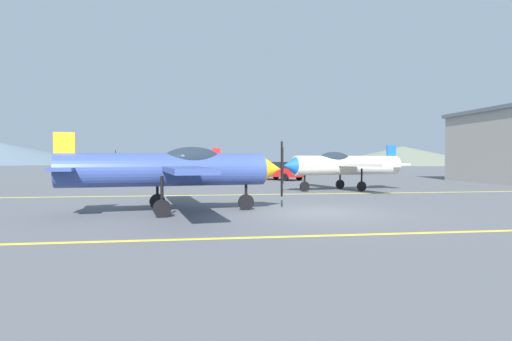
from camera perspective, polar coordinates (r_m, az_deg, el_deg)
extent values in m
plane|color=#54565B|center=(14.98, 8.30, -5.60)|extent=(400.00, 400.00, 0.00)
cube|color=yellow|center=(10.87, 15.04, -8.33)|extent=(80.00, 0.16, 0.01)
cube|color=yellow|center=(22.32, 2.71, -3.23)|extent=(80.00, 0.16, 0.01)
cylinder|color=#33478C|center=(14.85, -12.14, 0.09)|extent=(7.09, 2.15, 1.13)
cone|color=#F2A519|center=(15.65, 2.09, 0.20)|extent=(0.85, 1.06, 0.96)
cube|color=black|center=(15.79, 3.51, 0.21)|extent=(0.06, 0.13, 2.06)
ellipsoid|color=#1E2833|center=(14.95, -8.60, 1.42)|extent=(2.17, 1.22, 0.93)
cube|color=#33478C|center=(14.89, -10.56, 0.30)|extent=(2.46, 9.12, 0.16)
cube|color=#33478C|center=(14.93, -24.43, 0.19)|extent=(1.11, 2.75, 0.10)
cube|color=#F2A519|center=(14.93, -24.45, 2.36)|extent=(0.66, 0.22, 1.23)
cylinder|color=black|center=(15.39, -1.36, -2.39)|extent=(0.10, 0.10, 1.03)
cylinder|color=black|center=(15.43, -1.36, -4.30)|extent=(0.59, 0.21, 0.58)
cylinder|color=black|center=(13.74, -12.59, -2.89)|extent=(0.10, 0.10, 1.03)
cylinder|color=black|center=(13.79, -12.58, -5.04)|extent=(0.59, 0.21, 0.58)
cylinder|color=black|center=(16.00, -13.19, -2.28)|extent=(0.10, 0.10, 1.03)
cylinder|color=black|center=(16.04, -13.18, -4.12)|extent=(0.59, 0.21, 0.58)
cylinder|color=silver|center=(25.79, 12.27, 0.69)|extent=(7.07, 2.66, 1.13)
cone|color=blue|center=(23.88, 4.52, 0.66)|extent=(0.92, 1.10, 0.96)
cube|color=black|center=(23.71, 3.62, 0.65)|extent=(0.07, 0.13, 2.06)
ellipsoid|color=#1E2833|center=(25.29, 10.52, 1.45)|extent=(2.21, 1.36, 0.93)
cube|color=silver|center=(25.57, 11.50, 0.80)|extent=(3.12, 9.08, 0.16)
cube|color=silver|center=(27.68, 17.79, 0.81)|extent=(1.30, 2.77, 0.10)
cube|color=blue|center=(27.68, 17.80, 1.99)|extent=(0.66, 0.26, 1.23)
cylinder|color=black|center=(24.34, 6.59, -0.95)|extent=(0.10, 0.10, 1.03)
cylinder|color=black|center=(24.37, 6.59, -2.17)|extent=(0.59, 0.25, 0.58)
cylinder|color=black|center=(26.87, 11.30, -0.74)|extent=(0.10, 0.10, 1.03)
cylinder|color=black|center=(26.90, 11.29, -1.84)|extent=(0.59, 0.25, 0.58)
cylinder|color=black|center=(24.99, 14.08, -0.92)|extent=(0.10, 0.10, 1.03)
cylinder|color=black|center=(25.02, 14.08, -2.11)|extent=(0.59, 0.25, 0.58)
cylinder|color=silver|center=(32.62, -10.94, 0.87)|extent=(7.06, 1.63, 1.13)
cone|color=red|center=(32.74, -17.71, 0.83)|extent=(0.79, 1.01, 0.96)
cube|color=black|center=(32.79, -18.43, 0.82)|extent=(0.05, 0.13, 2.06)
ellipsoid|color=#1E2833|center=(32.61, -12.58, 1.46)|extent=(2.12, 1.07, 0.93)
cube|color=silver|center=(32.61, -11.67, 0.95)|extent=(1.78, 9.11, 0.16)
cube|color=silver|center=(32.86, -5.37, 0.98)|extent=(0.91, 2.72, 0.10)
cube|color=red|center=(32.86, -5.38, 1.97)|extent=(0.66, 0.17, 1.23)
cylinder|color=black|center=(32.68, -15.99, -0.37)|extent=(0.10, 0.10, 1.03)
cylinder|color=black|center=(32.71, -15.99, -1.27)|extent=(0.58, 0.16, 0.58)
cylinder|color=black|center=(33.77, -10.64, -0.27)|extent=(0.10, 0.10, 1.03)
cylinder|color=black|center=(33.79, -10.64, -1.15)|extent=(0.58, 0.16, 0.58)
cylinder|color=black|center=(31.51, -10.51, -0.40)|extent=(0.10, 0.10, 1.03)
cylinder|color=black|center=(31.53, -10.50, -1.34)|extent=(0.58, 0.16, 0.58)
cube|color=red|center=(37.46, 3.32, -0.24)|extent=(3.93, 4.56, 0.75)
cube|color=black|center=(37.34, 3.48, 0.75)|extent=(2.67, 2.88, 0.55)
cylinder|color=black|center=(39.11, 2.72, -0.72)|extent=(0.55, 0.65, 0.64)
cylinder|color=black|center=(37.84, 0.82, -0.79)|extent=(0.55, 0.65, 0.64)
cylinder|color=black|center=(37.19, 5.86, -0.84)|extent=(0.55, 0.65, 0.64)
cylinder|color=black|center=(35.85, 3.96, -0.92)|extent=(0.55, 0.65, 0.64)
cone|color=slate|center=(146.74, 19.17, 1.92)|extent=(53.56, 53.56, 6.08)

